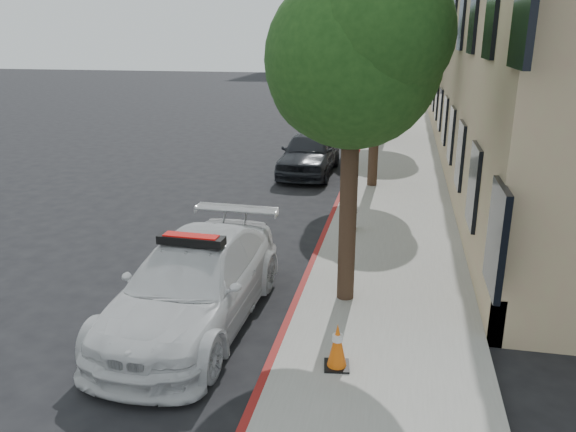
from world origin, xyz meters
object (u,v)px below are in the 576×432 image
(parked_car_mid, at_px, (309,152))
(parked_car_far, at_px, (350,118))
(fire_hydrant, at_px, (351,214))
(traffic_cone, at_px, (337,346))
(police_car, at_px, (194,284))

(parked_car_mid, xyz_separation_m, parked_car_far, (0.56, 8.42, 0.01))
(fire_hydrant, bearing_deg, parked_car_mid, 97.75)
(parked_car_far, height_order, traffic_cone, parked_car_far)
(parked_car_far, distance_m, fire_hydrant, 14.57)
(fire_hydrant, distance_m, traffic_cone, 5.89)
(parked_car_mid, distance_m, parked_car_far, 8.44)
(police_car, bearing_deg, parked_car_far, 89.72)
(parked_car_far, relative_size, traffic_cone, 6.72)
(fire_hydrant, relative_size, traffic_cone, 1.17)
(police_car, height_order, parked_car_far, police_car)
(parked_car_mid, distance_m, fire_hydrant, 6.40)
(parked_car_far, distance_m, traffic_cone, 20.45)
(police_car, distance_m, parked_car_far, 19.30)
(parked_car_mid, distance_m, traffic_cone, 12.18)
(police_car, distance_m, parked_car_mid, 10.87)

